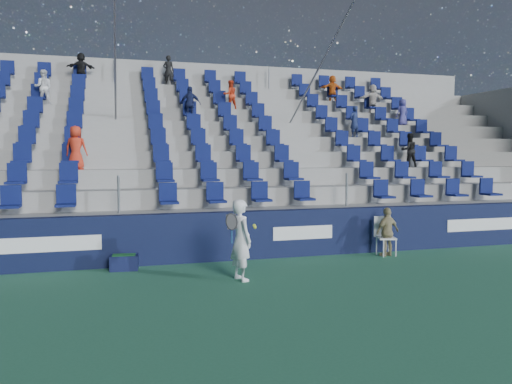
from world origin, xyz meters
TOP-DOWN VIEW (x-y plane):
  - ground at (0.00, 0.00)m, footprint 70.00×70.00m
  - sponsor_wall at (0.00, 3.15)m, footprint 24.00×0.32m
  - grandstand at (0.00, 8.24)m, footprint 24.00×8.17m
  - tennis_player at (-0.61, 1.12)m, footprint 0.69×0.71m
  - line_judge_chair at (3.63, 2.65)m, footprint 0.53×0.55m
  - line_judge at (3.63, 2.50)m, footprint 0.79×0.48m
  - ball_bin at (-2.92, 2.75)m, footprint 0.65×0.46m

SIDE VIEW (x-z plane):
  - ground at x=0.00m, z-range 0.00..0.00m
  - ball_bin at x=-2.92m, z-range 0.01..0.36m
  - line_judge_chair at x=3.63m, z-range 0.07..1.07m
  - sponsor_wall at x=0.00m, z-range 0.00..1.20m
  - line_judge at x=3.63m, z-range 0.00..1.26m
  - tennis_player at x=-0.61m, z-range 0.00..1.69m
  - grandstand at x=0.00m, z-range -1.18..5.45m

